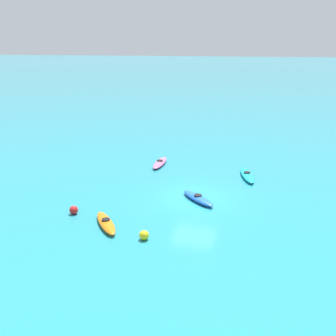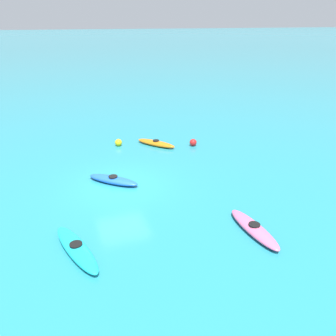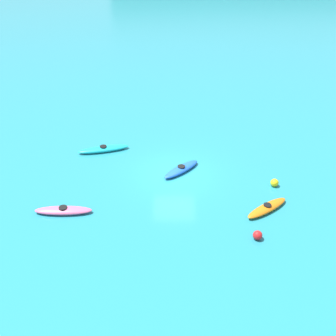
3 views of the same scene
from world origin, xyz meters
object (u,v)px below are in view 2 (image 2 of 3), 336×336
kayak_pink (254,229)px  buoy_yellow (118,142)px  kayak_orange (156,143)px  buoy_red (193,142)px  kayak_cyan (76,249)px  kayak_blue (113,180)px

kayak_pink → buoy_yellow: bearing=13.6°
kayak_orange → buoy_red: 2.36m
kayak_cyan → kayak_pink: bearing=-99.4°
kayak_pink → buoy_yellow: size_ratio=6.56×
kayak_orange → buoy_yellow: size_ratio=5.67×
buoy_red → buoy_yellow: (1.63, 4.45, -0.00)m
buoy_red → buoy_yellow: 4.74m
buoy_red → buoy_yellow: bearing=70.0°
kayak_blue → buoy_red: 6.84m
buoy_red → kayak_pink: bearing=169.6°
buoy_yellow → kayak_orange: bearing=-109.5°
kayak_pink → kayak_cyan: 6.49m
kayak_blue → kayak_cyan: 5.44m
kayak_cyan → buoy_red: bearing=-43.9°
kayak_orange → kayak_blue: bearing=140.1°
kayak_pink → buoy_red: bearing=-10.4°
kayak_blue → kayak_orange: size_ratio=0.96×
kayak_pink → kayak_orange: (10.36, 0.46, -0.00)m
kayak_blue → buoy_red: size_ratio=5.41×
kayak_cyan → buoy_red: size_ratio=7.30×
kayak_orange → buoy_red: size_ratio=5.63×
kayak_blue → kayak_orange: same height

